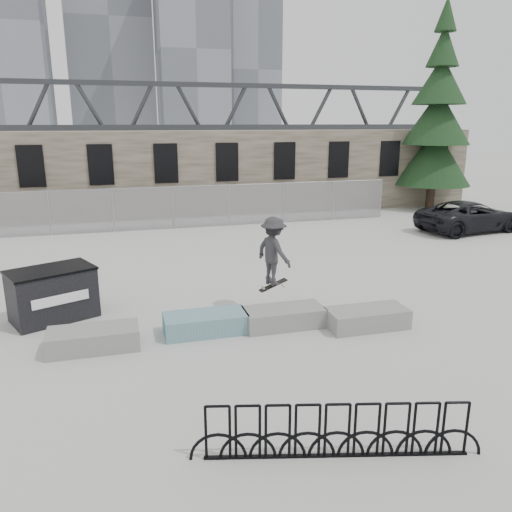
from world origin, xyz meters
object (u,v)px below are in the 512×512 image
at_px(planter_center_left, 206,322).
at_px(skateboarder, 273,251).
at_px(planter_far_left, 93,338).
at_px(dumpster, 53,294).
at_px(bike_rack, 337,432).
at_px(planter_center_right, 284,316).
at_px(suv, 469,216).
at_px(spruce_tree, 437,123).
at_px(planter_offset, 367,317).

xyz_separation_m(planter_center_left, skateboarder, (2.00, 0.93, 1.41)).
bearing_deg(planter_far_left, planter_center_left, 4.94).
bearing_deg(dumpster, bike_rack, -80.47).
bearing_deg(planter_center_right, bike_rack, -99.46).
distance_m(planter_far_left, skateboarder, 4.94).
bearing_deg(bike_rack, planter_far_left, 126.98).
height_order(dumpster, bike_rack, dumpster).
height_order(planter_center_left, suv, suv).
relative_size(planter_far_left, suv, 0.39).
height_order(dumpster, spruce_tree, spruce_tree).
relative_size(planter_center_right, spruce_tree, 0.17).
bearing_deg(skateboarder, planter_center_right, 153.00).
relative_size(planter_center_left, bike_rack, 0.46).
distance_m(dumpster, suv, 18.64).
xyz_separation_m(planter_offset, dumpster, (-7.57, 2.67, 0.42)).
bearing_deg(dumpster, skateboarder, -34.47).
xyz_separation_m(planter_center_right, skateboarder, (0.04, 1.05, 1.41)).
bearing_deg(skateboarder, dumpster, 55.34).
bearing_deg(bike_rack, planter_center_right, 80.54).
relative_size(planter_far_left, dumpster, 0.84).
relative_size(planter_center_right, planter_offset, 1.00).
bearing_deg(planter_center_left, planter_far_left, -175.06).
bearing_deg(planter_center_left, skateboarder, 24.83).
bearing_deg(planter_far_left, dumpster, 115.97).
distance_m(planter_center_right, dumpster, 5.97).
relative_size(planter_far_left, planter_center_right, 1.00).
height_order(planter_offset, suv, suv).
relative_size(planter_center_left, dumpster, 0.84).
xyz_separation_m(planter_far_left, planter_offset, (6.52, -0.52, 0.00)).
distance_m(planter_offset, skateboarder, 2.92).
relative_size(planter_offset, skateboarder, 1.01).
bearing_deg(skateboarder, spruce_tree, -70.55).
bearing_deg(spruce_tree, dumpster, -147.54).
height_order(planter_far_left, suv, suv).
bearing_deg(suv, dumpster, 102.34).
distance_m(planter_center_right, bike_rack, 5.09).
height_order(planter_center_right, dumpster, dumpster).
height_order(bike_rack, suv, suv).
xyz_separation_m(planter_offset, spruce_tree, (11.98, 15.11, 4.62)).
xyz_separation_m(planter_center_left, planter_center_right, (1.95, -0.13, 0.00)).
relative_size(bike_rack, spruce_tree, 0.38).
height_order(planter_far_left, planter_center_right, same).
bearing_deg(planter_center_left, planter_offset, -10.68).
xyz_separation_m(spruce_tree, skateboarder, (-13.91, -13.44, -3.21)).
relative_size(bike_rack, suv, 0.86).
bearing_deg(planter_far_left, bike_rack, -53.02).
xyz_separation_m(planter_far_left, skateboarder, (4.59, 1.15, 1.41)).
relative_size(planter_offset, spruce_tree, 0.17).
height_order(planter_center_left, dumpster, dumpster).
xyz_separation_m(planter_center_left, dumpster, (-3.64, 1.93, 0.42)).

